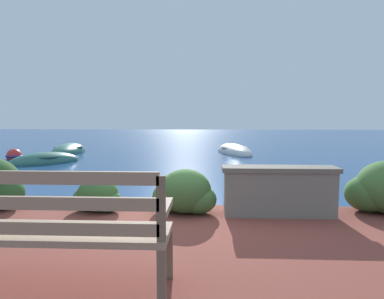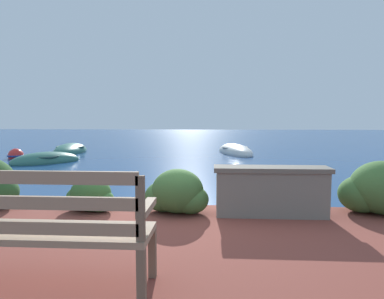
% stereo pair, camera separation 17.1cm
% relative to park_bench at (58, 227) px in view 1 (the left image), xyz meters
% --- Properties ---
extents(ground_plane, '(80.00, 80.00, 0.00)m').
position_rel_park_bench_xyz_m(ground_plane, '(0.81, 2.58, -0.71)').
color(ground_plane, navy).
extents(park_bench, '(1.63, 0.48, 0.93)m').
position_rel_park_bench_xyz_m(park_bench, '(0.00, 0.00, 0.00)').
color(park_bench, brown).
rests_on(park_bench, patio_terrace).
extents(stone_wall, '(1.50, 0.39, 0.65)m').
position_rel_park_bench_xyz_m(stone_wall, '(2.02, 2.10, -0.16)').
color(stone_wall, slate).
rests_on(stone_wall, patio_terrace).
extents(hedge_clump_left, '(0.70, 0.50, 0.48)m').
position_rel_park_bench_xyz_m(hedge_clump_left, '(-0.43, 2.17, -0.28)').
color(hedge_clump_left, '#38662D').
rests_on(hedge_clump_left, patio_terrace).
extents(hedge_clump_centre, '(0.88, 0.63, 0.60)m').
position_rel_park_bench_xyz_m(hedge_clump_centre, '(0.77, 2.16, -0.23)').
color(hedge_clump_centre, '#426B33').
rests_on(hedge_clump_centre, patio_terrace).
extents(hedge_clump_right, '(0.87, 0.62, 0.59)m').
position_rel_park_bench_xyz_m(hedge_clump_right, '(2.13, 2.28, -0.23)').
color(hedge_clump_right, '#38662D').
rests_on(hedge_clump_right, patio_terrace).
extents(rowboat_nearest, '(2.31, 2.30, 0.64)m').
position_rel_park_bench_xyz_m(rowboat_nearest, '(-4.38, 8.72, -0.65)').
color(rowboat_nearest, '#336B5B').
rests_on(rowboat_nearest, ground_plane).
extents(rowboat_mid, '(1.49, 2.89, 0.70)m').
position_rel_park_bench_xyz_m(rowboat_mid, '(-5.00, 12.20, -0.64)').
color(rowboat_mid, '#336B5B').
rests_on(rowboat_mid, ground_plane).
extents(rowboat_far, '(1.85, 3.38, 0.72)m').
position_rel_park_bench_xyz_m(rowboat_far, '(2.19, 12.21, -0.64)').
color(rowboat_far, silver).
rests_on(rowboat_far, ground_plane).
extents(mooring_buoy, '(0.60, 0.60, 0.55)m').
position_rel_park_bench_xyz_m(mooring_buoy, '(-6.12, 9.90, -0.61)').
color(mooring_buoy, red).
rests_on(mooring_buoy, ground_plane).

